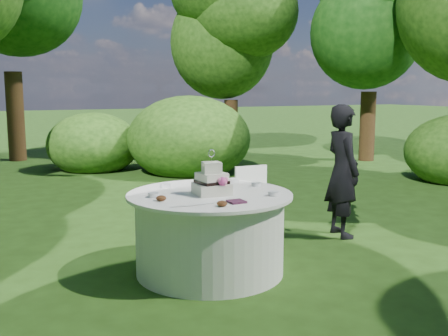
{
  "coord_description": "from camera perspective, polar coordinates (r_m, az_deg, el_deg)",
  "views": [
    {
      "loc": [
        -1.99,
        -4.4,
        1.75
      ],
      "look_at": [
        0.15,
        0.0,
        1.0
      ],
      "focal_mm": 42.0,
      "sensor_mm": 36.0,
      "label": 1
    }
  ],
  "objects": [
    {
      "name": "cake",
      "position": [
        4.86,
        -1.32,
        -1.55
      ],
      "size": [
        0.33,
        0.34,
        0.42
      ],
      "color": "silver",
      "rests_on": "table"
    },
    {
      "name": "ground",
      "position": [
        5.14,
        -1.53,
        -11.21
      ],
      "size": [
        80.0,
        80.0,
        0.0
      ],
      "primitive_type": "plane",
      "color": "#1F3B10",
      "rests_on": "ground"
    },
    {
      "name": "petal_cups",
      "position": [
        4.8,
        -2.35,
        -2.76
      ],
      "size": [
        0.94,
        1.07,
        0.05
      ],
      "color": "#562D16",
      "rests_on": "table"
    },
    {
      "name": "guest",
      "position": [
        6.32,
        12.77,
        -0.31
      ],
      "size": [
        0.46,
        0.63,
        1.57
      ],
      "primitive_type": "imported",
      "rotation": [
        0.0,
        0.0,
        1.4
      ],
      "color": "black",
      "rests_on": "ground"
    },
    {
      "name": "feather_plume",
      "position": [
        4.45,
        -3.03,
        -3.95
      ],
      "size": [
        0.48,
        0.07,
        0.01
      ],
      "primitive_type": "ellipsoid",
      "color": "white",
      "rests_on": "table"
    },
    {
      "name": "napkins",
      "position": [
        4.53,
        1.36,
        -3.67
      ],
      "size": [
        0.14,
        0.14,
        0.02
      ],
      "primitive_type": "cube",
      "color": "#471E37",
      "rests_on": "table"
    },
    {
      "name": "table",
      "position": [
        5.02,
        -1.55,
        -7.03
      ],
      "size": [
        1.56,
        1.56,
        0.77
      ],
      "color": "silver",
      "rests_on": "ground"
    },
    {
      "name": "votives",
      "position": [
        5.11,
        -0.76,
        -2.13
      ],
      "size": [
        1.2,
        0.92,
        0.04
      ],
      "color": "silver",
      "rests_on": "table"
    },
    {
      "name": "chair",
      "position": [
        5.93,
        3.4,
        -3.34
      ],
      "size": [
        0.42,
        0.4,
        0.88
      ],
      "color": "white",
      "rests_on": "ground"
    }
  ]
}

